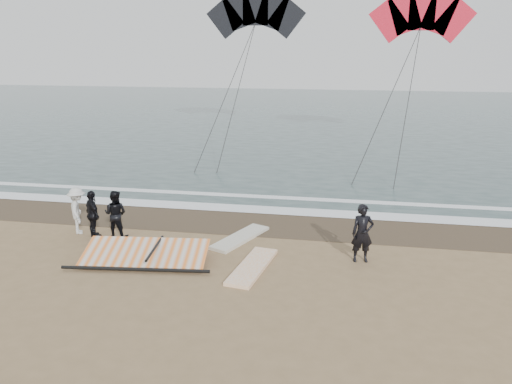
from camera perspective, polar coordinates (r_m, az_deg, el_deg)
ground at (r=13.87m, az=-1.74°, el=-9.88°), size 120.00×120.00×0.00m
sea at (r=45.64m, az=6.69°, el=8.68°), size 120.00×54.00×0.02m
wet_sand at (r=17.94m, az=1.15°, el=-3.55°), size 120.00×2.80×0.01m
foam_near at (r=19.24m, az=1.79°, el=-2.08°), size 120.00×0.90×0.01m
foam_far at (r=20.84m, az=2.45°, el=-0.61°), size 120.00×0.45×0.01m
man_main at (r=14.91m, az=12.06°, el=-4.64°), size 0.71×0.53×1.75m
board_white at (r=14.45m, az=-0.42°, el=-8.51°), size 1.13×2.68×0.10m
board_cream at (r=16.48m, az=-1.82°, el=-5.25°), size 1.62×2.59×0.11m
trio_cluster at (r=17.42m, az=-18.05°, el=-2.26°), size 2.30×1.36×1.61m
sail_rig at (r=15.30m, az=-12.54°, el=-6.86°), size 4.22×2.08×0.49m
kite_red at (r=30.79m, az=18.35°, el=18.09°), size 6.22×4.46×11.45m
kite_dark at (r=34.08m, az=-0.07°, el=19.25°), size 7.20×5.33×12.89m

